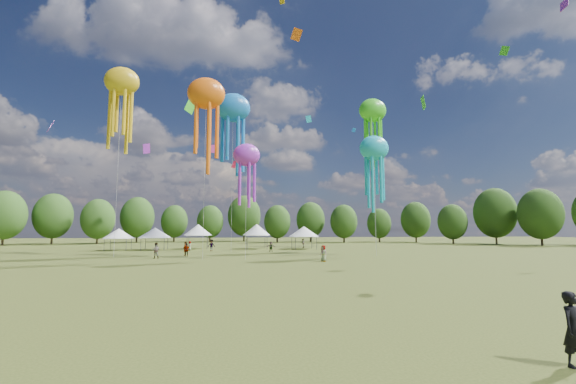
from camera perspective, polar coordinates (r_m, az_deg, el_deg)
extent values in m
plane|color=#384416|center=(10.75, -6.83, -24.27)|extent=(300.00, 300.00, 0.00)
imported|color=black|center=(12.29, 37.67, -16.31)|extent=(0.76, 0.59, 1.84)
imported|color=gray|center=(47.30, -19.66, -8.46)|extent=(0.95, 0.77, 1.86)
imported|color=gray|center=(62.79, -14.86, -8.01)|extent=(0.59, 0.81, 1.53)
imported|color=gray|center=(69.83, 2.28, -7.88)|extent=(0.84, 0.97, 1.70)
imported|color=gray|center=(60.48, -11.67, -8.03)|extent=(1.28, 0.86, 1.83)
imported|color=gray|center=(49.67, -15.33, -8.58)|extent=(0.98, 0.46, 1.63)
imported|color=gray|center=(57.90, -2.63, -8.38)|extent=(1.53, 0.84, 1.57)
imported|color=gray|center=(51.40, -15.54, -8.36)|extent=(0.53, 0.72, 1.82)
imported|color=gray|center=(40.54, 5.47, -9.37)|extent=(0.95, 1.00, 1.72)
cylinder|color=#47474C|center=(66.58, -26.40, -7.31)|extent=(0.08, 0.08, 1.88)
cylinder|color=#47474C|center=(69.77, -25.61, -7.25)|extent=(0.08, 0.08, 1.88)
cylinder|color=#47474C|center=(65.70, -23.60, -7.46)|extent=(0.08, 0.08, 1.88)
cylinder|color=#47474C|center=(68.94, -22.93, -7.39)|extent=(0.08, 0.08, 1.88)
cube|color=white|center=(67.70, -24.60, -6.52)|extent=(3.73, 3.73, 0.10)
cone|color=white|center=(67.69, -24.57, -5.79)|extent=(4.85, 4.85, 1.61)
cylinder|color=#47474C|center=(65.39, -21.68, -7.51)|extent=(0.08, 0.08, 1.96)
cylinder|color=#47474C|center=(68.97, -21.05, -7.42)|extent=(0.08, 0.08, 1.96)
cylinder|color=#47474C|center=(64.73, -18.49, -7.64)|extent=(0.08, 0.08, 1.96)
cylinder|color=#47474C|center=(68.35, -18.01, -7.54)|extent=(0.08, 0.08, 1.96)
cube|color=white|center=(66.81, -19.78, -6.65)|extent=(4.06, 4.06, 0.10)
cone|color=white|center=(66.79, -19.75, -5.89)|extent=(5.28, 5.28, 1.68)
cylinder|color=#47474C|center=(66.66, -15.27, -7.53)|extent=(0.08, 0.08, 2.29)
cylinder|color=#47474C|center=(70.02, -14.99, -7.44)|extent=(0.08, 0.08, 2.29)
cylinder|color=#47474C|center=(66.42, -12.34, -7.61)|extent=(0.08, 0.08, 2.29)
cylinder|color=#47474C|center=(69.79, -12.20, -7.51)|extent=(0.08, 0.08, 2.29)
cube|color=white|center=(68.17, -13.68, -6.52)|extent=(3.78, 3.78, 0.10)
cone|color=white|center=(68.16, -13.65, -5.65)|extent=(4.92, 4.92, 1.97)
cylinder|color=#47474C|center=(64.62, -6.25, -7.75)|extent=(0.08, 0.08, 2.30)
cylinder|color=#47474C|center=(68.00, -6.42, -7.65)|extent=(0.08, 0.08, 2.30)
cylinder|color=#47474C|center=(64.90, -3.23, -7.77)|extent=(0.08, 0.08, 2.30)
cylinder|color=#47474C|center=(68.27, -3.55, -7.67)|extent=(0.08, 0.08, 2.30)
cube|color=white|center=(66.40, -4.85, -6.68)|extent=(3.79, 3.79, 0.10)
cone|color=white|center=(66.39, -4.85, -5.78)|extent=(4.93, 4.93, 1.97)
cylinder|color=#47474C|center=(63.66, 1.17, -7.91)|extent=(0.08, 0.08, 2.09)
cylinder|color=#47474C|center=(67.27, 0.58, -7.80)|extent=(0.08, 0.08, 2.09)
cylinder|color=#47474C|center=(64.44, 4.41, -7.87)|extent=(0.08, 0.08, 2.09)
cylinder|color=#47474C|center=(68.01, 3.66, -7.77)|extent=(0.08, 0.08, 2.09)
cube|color=white|center=(65.79, 2.45, -6.89)|extent=(4.07, 4.07, 0.10)
cone|color=white|center=(65.78, 2.45, -6.06)|extent=(5.30, 5.30, 1.79)
ellipsoid|color=orange|center=(48.01, -12.44, 14.55)|extent=(4.57, 3.20, 3.88)
cylinder|color=beige|center=(45.54, -12.71, 2.67)|extent=(0.03, 0.03, 19.99)
ellipsoid|color=blue|center=(59.13, -8.42, 12.67)|extent=(5.24, 3.67, 4.45)
cylinder|color=beige|center=(56.63, -8.59, 2.02)|extent=(0.03, 0.03, 22.07)
ellipsoid|color=#18B0D0|center=(51.29, 13.07, 6.57)|extent=(3.98, 2.79, 3.39)
cylinder|color=beige|center=(50.27, 13.25, -1.39)|extent=(0.03, 0.03, 14.25)
ellipsoid|color=gold|center=(54.60, -24.16, 15.25)|extent=(4.35, 3.05, 3.70)
cylinder|color=beige|center=(51.74, -24.67, 3.49)|extent=(0.03, 0.03, 22.55)
ellipsoid|color=#B02FD4|center=(43.68, -6.39, 5.67)|extent=(3.14, 2.20, 2.67)
cylinder|color=beige|center=(42.89, -6.48, -2.25)|extent=(0.03, 0.03, 12.06)
ellipsoid|color=#42DA24|center=(71.01, 12.87, 12.12)|extent=(5.06, 3.54, 4.30)
cylinder|color=beige|center=(68.24, 13.10, 2.05)|extent=(0.03, 0.03, 25.06)
cube|color=gold|center=(49.29, -0.94, 27.36)|extent=(0.71, 0.64, 0.78)
cube|color=#42DA24|center=(68.75, -14.80, 12.51)|extent=(1.94, 1.31, 2.58)
cube|color=blue|center=(83.98, 10.08, 9.35)|extent=(0.95, 0.33, 1.12)
cube|color=#E142AE|center=(53.06, -11.43, 6.52)|extent=(1.38, 1.12, 1.35)
cube|color=#B02FD4|center=(52.03, 36.72, 22.11)|extent=(0.46, 1.27, 1.45)
cube|color=#42DA24|center=(61.58, 30.30, 18.23)|extent=(1.05, 0.94, 1.54)
cube|color=#B02FD4|center=(87.00, -20.89, 6.24)|extent=(1.21, 1.92, 2.43)
cube|color=orange|center=(67.44, 1.33, 23.03)|extent=(2.01, 0.78, 2.34)
cube|color=#42DA24|center=(74.12, 20.05, 12.77)|extent=(0.82, 1.89, 2.36)
cube|color=#18B0D0|center=(77.43, 3.19, 11.14)|extent=(1.32, 0.17, 1.57)
cube|color=#B02FD4|center=(75.19, -32.67, 8.46)|extent=(1.28, 2.19, 2.23)
cube|color=red|center=(65.55, -8.26, 4.19)|extent=(1.16, 1.14, 1.19)
cylinder|color=#38281C|center=(99.93, -37.61, -5.58)|extent=(0.44, 0.44, 3.36)
ellipsoid|color=#284918|center=(99.96, -37.43, -2.82)|extent=(8.40, 8.40, 10.51)
cylinder|color=#38281C|center=(103.77, -32.53, -5.82)|extent=(0.44, 0.44, 3.41)
ellipsoid|color=#284918|center=(103.80, -32.38, -3.12)|extent=(8.53, 8.53, 10.66)
cylinder|color=#38281C|center=(99.85, -27.27, -6.22)|extent=(0.44, 0.44, 3.07)
ellipsoid|color=#284918|center=(99.86, -27.16, -3.70)|extent=(7.66, 7.66, 9.58)
cylinder|color=#38281C|center=(106.04, -22.23, -6.27)|extent=(0.44, 0.44, 3.43)
ellipsoid|color=#284918|center=(106.08, -22.13, -3.61)|extent=(8.58, 8.58, 10.73)
cylinder|color=#38281C|center=(110.07, -17.12, -6.54)|extent=(0.44, 0.44, 2.95)
ellipsoid|color=#284918|center=(110.08, -17.05, -4.33)|extent=(7.37, 7.37, 9.21)
cylinder|color=#38281C|center=(105.34, -11.92, -6.73)|extent=(0.44, 0.44, 2.89)
ellipsoid|color=#284918|center=(105.34, -11.88, -4.47)|extent=(7.23, 7.23, 9.04)
cylinder|color=#38281C|center=(109.81, -6.78, -6.52)|extent=(0.44, 0.44, 3.84)
ellipsoid|color=#284918|center=(109.87, -6.74, -3.64)|extent=(9.60, 9.60, 11.99)
cylinder|color=#38281C|center=(99.59, -1.67, -6.93)|extent=(0.44, 0.44, 2.84)
ellipsoid|color=#284918|center=(99.59, -1.66, -4.57)|extent=(7.11, 7.11, 8.89)
cylinder|color=#38281C|center=(103.91, 3.50, -6.78)|extent=(0.44, 0.44, 3.16)
ellipsoid|color=#284918|center=(103.93, 3.48, -4.27)|extent=(7.91, 7.91, 9.88)
cylinder|color=#38281C|center=(100.46, 8.60, -6.84)|extent=(0.44, 0.44, 2.88)
ellipsoid|color=#284918|center=(100.47, 8.56, -4.48)|extent=(7.21, 7.21, 9.01)
cylinder|color=#38281C|center=(106.13, 13.86, -6.75)|extent=(0.44, 0.44, 2.63)
ellipsoid|color=#284918|center=(106.12, 13.81, -4.71)|extent=(6.57, 6.57, 8.22)
cylinder|color=#38281C|center=(106.90, 19.07, -6.46)|extent=(0.44, 0.44, 3.13)
ellipsoid|color=#284918|center=(106.92, 18.99, -4.05)|extent=(7.81, 7.81, 9.77)
cylinder|color=#38281C|center=(98.29, 24.03, -6.48)|extent=(0.44, 0.44, 2.72)
ellipsoid|color=#284918|center=(98.29, 23.94, -4.21)|extent=(6.80, 6.80, 8.50)
cylinder|color=#38281C|center=(101.44, 29.35, -5.90)|extent=(0.44, 0.44, 3.81)
ellipsoid|color=#284918|center=(101.51, 29.19, -2.81)|extent=(9.52, 9.52, 11.90)
cylinder|color=#38281C|center=(96.97, 34.42, -5.76)|extent=(0.44, 0.44, 3.51)
ellipsoid|color=#284918|center=(97.01, 34.25, -2.78)|extent=(8.78, 8.78, 10.97)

